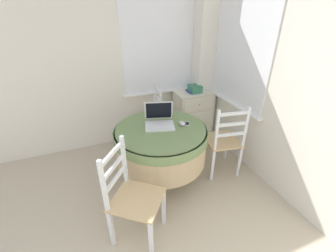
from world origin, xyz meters
TOP-DOWN VIEW (x-y plane):
  - corner_room_shell at (1.29, 2.16)m, footprint 4.41×5.24m
  - round_dining_table at (0.93, 2.24)m, footprint 1.09×1.09m
  - laptop at (0.95, 2.33)m, footprint 0.40×0.38m
  - computer_mouse at (1.19, 2.21)m, footprint 0.06×0.10m
  - cell_phone at (1.26, 2.22)m, footprint 0.09×0.12m
  - dining_chair_near_back_window at (1.03, 3.04)m, footprint 0.48×0.46m
  - dining_chair_near_right_window at (1.73, 2.11)m, footprint 0.48×0.50m
  - dining_chair_camera_near at (0.43, 1.61)m, footprint 0.60×0.60m
  - corner_cabinet at (1.82, 3.14)m, footprint 0.60×0.44m
  - storage_box at (1.82, 3.11)m, footprint 0.17×0.20m
  - book_on_cabinet at (1.80, 3.12)m, footprint 0.17×0.20m

SIDE VIEW (x-z plane):
  - corner_cabinet at x=1.82m, z-range 0.00..0.78m
  - dining_chair_near_back_window at x=1.03m, z-range -0.02..0.97m
  - dining_chair_near_right_window at x=1.73m, z-range -0.02..0.97m
  - dining_chair_camera_near at x=0.43m, z-range -0.02..0.97m
  - round_dining_table at x=0.93m, z-range 0.19..0.94m
  - cell_phone at x=1.26m, z-range 0.75..0.77m
  - computer_mouse at x=1.19m, z-range 0.75..0.81m
  - book_on_cabinet at x=1.80m, z-range 0.78..0.80m
  - laptop at x=0.95m, z-range 0.68..0.94m
  - storage_box at x=1.82m, z-range 0.78..0.89m
  - corner_room_shell at x=1.29m, z-range 0.00..2.55m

